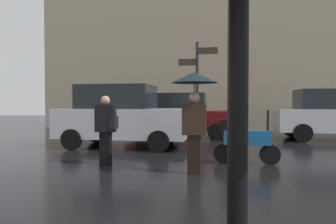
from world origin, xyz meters
The scene contains 7 objects.
pedestrian_with_umbrella centered at (-0.24, 3.55, 1.52)m, with size 0.90×0.90×1.99m.
pedestrian_with_bag centered at (-2.25, 4.09, 0.88)m, with size 0.48×0.24×1.55m.
parked_scooter centered at (0.80, 4.76, 0.56)m, with size 1.49×0.32×1.23m.
parked_car_left centered at (4.47, 10.06, 0.97)m, with size 4.40×2.01×1.91m.
parked_car_right centered at (-1.43, 10.28, 0.92)m, with size 4.38×2.08×1.80m.
parked_car_distant centered at (-2.86, 6.99, 0.99)m, with size 4.07×2.04×1.96m.
street_signpost centered at (-0.39, 6.10, 1.86)m, with size 1.08×0.08×3.08m.
Camera 1 is at (0.32, -2.49, 1.39)m, focal length 33.22 mm.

